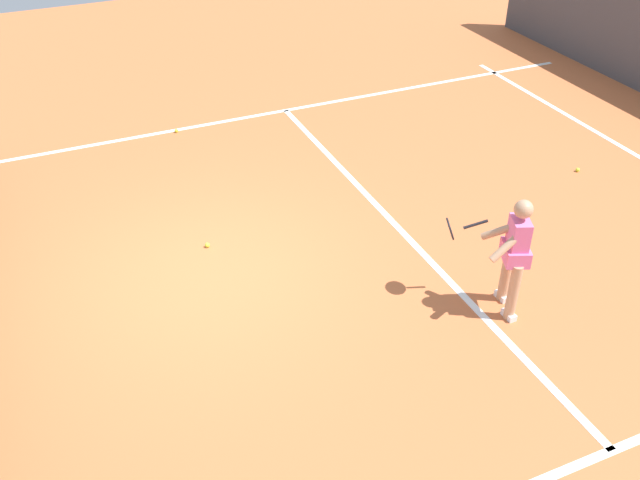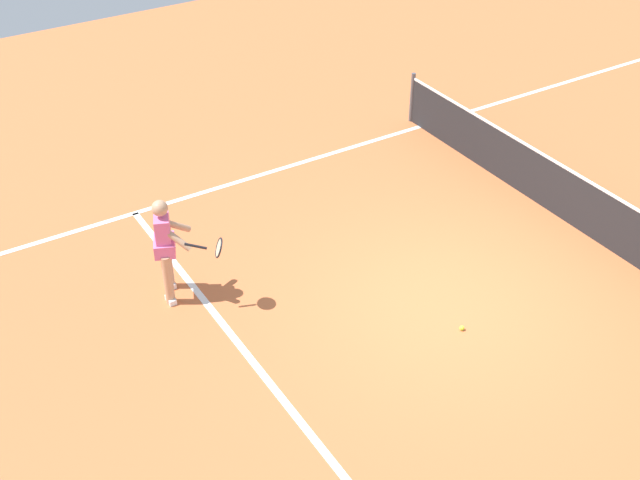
{
  "view_description": "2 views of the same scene",
  "coord_description": "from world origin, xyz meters",
  "views": [
    {
      "loc": [
        -7.43,
        1.67,
        5.67
      ],
      "look_at": [
        -0.99,
        -1.16,
        0.83
      ],
      "focal_mm": 39.87,
      "sensor_mm": 36.0,
      "label": 1
    },
    {
      "loc": [
        6.79,
        -6.18,
        7.39
      ],
      "look_at": [
        -1.02,
        -1.38,
        0.97
      ],
      "focal_mm": 47.0,
      "sensor_mm": 36.0,
      "label": 2
    }
  ],
  "objects": [
    {
      "name": "court_net",
      "position": [
        0.0,
        2.95,
        0.46
      ],
      "size": [
        9.47,
        0.08,
        0.98
      ],
      "color": "#4C4C51",
      "rests_on": "ground"
    },
    {
      "name": "service_line_marking",
      "position": [
        0.0,
        -2.8,
        0.0
      ],
      "size": [
        8.79,
        0.1,
        0.01
      ],
      "primitive_type": "cube",
      "color": "white",
      "rests_on": "ground"
    },
    {
      "name": "tennis_player",
      "position": [
        -2.14,
        -3.12,
        0.85
      ],
      "size": [
        1.01,
        0.85,
        1.55
      ],
      "color": "tan",
      "rests_on": "ground"
    },
    {
      "name": "sideline_left_marking",
      "position": [
        -4.4,
        0.0,
        0.0
      ],
      "size": [
        0.1,
        18.23,
        0.01
      ],
      "primitive_type": "cube",
      "color": "white",
      "rests_on": "ground"
    },
    {
      "name": "ground_plane",
      "position": [
        0.0,
        0.0,
        0.0
      ],
      "size": [
        26.29,
        26.29,
        0.0
      ],
      "primitive_type": "plane",
      "color": "#C66638"
    },
    {
      "name": "tennis_ball_far",
      "position": [
        0.59,
        -0.14,
        0.03
      ],
      "size": [
        0.07,
        0.07,
        0.07
      ],
      "primitive_type": "sphere",
      "color": "#D1E533",
      "rests_on": "ground"
    }
  ]
}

